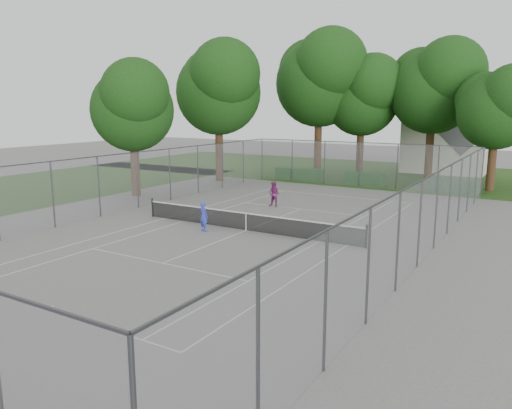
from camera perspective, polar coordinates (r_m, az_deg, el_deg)
The scene contains 17 objects.
ground at distance 25.72m, azimuth -1.15°, elevation -2.99°, with size 120.00×120.00×0.00m, color slate.
grass_far at distance 49.35m, azimuth 15.15°, elevation 3.42°, with size 60.00×20.00×0.00m, color #214112.
court_markings at distance 25.72m, azimuth -1.15°, elevation -2.98°, with size 11.03×23.83×0.01m.
tennis_net at distance 25.60m, azimuth -1.15°, elevation -1.88°, with size 12.87×0.10×1.10m.
perimeter_fence at distance 25.34m, azimuth -1.16°, elevation 0.98°, with size 18.08×34.08×3.52m.
tree_far_left at distance 47.27m, azimuth 7.36°, elevation 14.39°, with size 9.15×8.36×13.16m.
tree_far_midleft at distance 46.86m, azimuth 12.12°, elevation 12.33°, with size 7.56×6.90×10.87m.
tree_far_midright at distance 45.56m, azimuth 19.76°, elevation 12.85°, with size 8.26×7.54×11.87m.
tree_far_right at distance 41.35m, azimuth 25.93°, elevation 10.19°, with size 6.48×5.91×9.31m.
tree_side_back at distance 42.66m, azimuth -4.28°, elevation 13.45°, with size 8.13×7.43×11.69m.
tree_side_front at distance 36.21m, azimuth -13.95°, elevation 11.18°, with size 6.60×6.03×9.49m.
hedge_left at distance 43.58m, azimuth 4.94°, elevation 3.47°, with size 4.05×1.22×1.01m, color #184B18.
hedge_mid at distance 41.69m, azimuth 12.39°, elevation 2.89°, with size 3.18×0.91×1.00m, color #184B18.
hedge_right at distance 39.73m, azimuth 21.65°, elevation 1.98°, with size 3.36×1.23×1.01m, color #184B18.
house at distance 52.03m, azimuth 21.00°, elevation 7.60°, with size 7.47×5.79×9.30m.
girl_player at distance 25.58m, azimuth -6.00°, elevation -1.36°, with size 0.56×0.37×1.54m, color #3440C5.
woman_player at distance 31.73m, azimuth 2.08°, elevation 1.19°, with size 0.78×0.61×1.61m, color #772762.
Camera 1 is at (13.29, -21.11, 6.26)m, focal length 35.00 mm.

